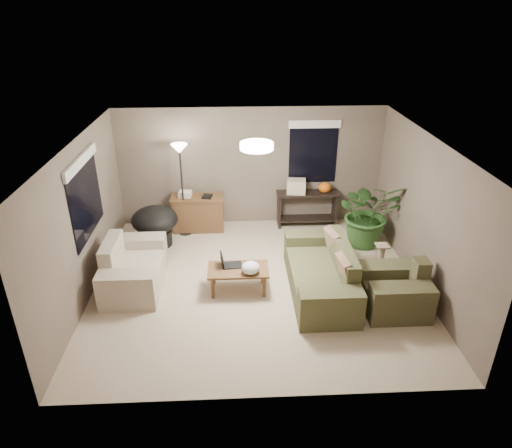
{
  "coord_description": "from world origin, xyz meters",
  "views": [
    {
      "loc": [
        -0.34,
        -6.58,
        4.38
      ],
      "look_at": [
        0.0,
        0.2,
        1.05
      ],
      "focal_mm": 32.0,
      "sensor_mm": 36.0,
      "label": 1
    }
  ],
  "objects_px": {
    "console_table": "(307,206)",
    "cat_scratching_post": "(381,259)",
    "floor_lamp": "(180,160)",
    "houseplant": "(368,220)",
    "coffee_table": "(238,272)",
    "main_sofa": "(322,275)",
    "loveseat": "(133,269)",
    "papasan_chair": "(155,223)",
    "armchair": "(395,291)",
    "desk": "(199,213)"
  },
  "relations": [
    {
      "from": "console_table",
      "to": "cat_scratching_post",
      "type": "height_order",
      "value": "console_table"
    },
    {
      "from": "floor_lamp",
      "to": "houseplant",
      "type": "height_order",
      "value": "floor_lamp"
    },
    {
      "from": "coffee_table",
      "to": "floor_lamp",
      "type": "relative_size",
      "value": 0.52
    },
    {
      "from": "main_sofa",
      "to": "loveseat",
      "type": "relative_size",
      "value": 1.38
    },
    {
      "from": "papasan_chair",
      "to": "console_table",
      "type": "bearing_deg",
      "value": 13.51
    },
    {
      "from": "main_sofa",
      "to": "papasan_chair",
      "type": "distance_m",
      "value": 3.46
    },
    {
      "from": "cat_scratching_post",
      "to": "loveseat",
      "type": "bearing_deg",
      "value": -176.36
    },
    {
      "from": "armchair",
      "to": "desk",
      "type": "xyz_separation_m",
      "value": [
        -3.24,
        2.92,
        0.08
      ]
    },
    {
      "from": "loveseat",
      "to": "floor_lamp",
      "type": "relative_size",
      "value": 0.84
    },
    {
      "from": "armchair",
      "to": "houseplant",
      "type": "bearing_deg",
      "value": 86.74
    },
    {
      "from": "floor_lamp",
      "to": "houseplant",
      "type": "distance_m",
      "value": 3.85
    },
    {
      "from": "armchair",
      "to": "papasan_chair",
      "type": "distance_m",
      "value": 4.64
    },
    {
      "from": "loveseat",
      "to": "cat_scratching_post",
      "type": "distance_m",
      "value": 4.36
    },
    {
      "from": "main_sofa",
      "to": "houseplant",
      "type": "bearing_deg",
      "value": 53.29
    },
    {
      "from": "main_sofa",
      "to": "houseplant",
      "type": "xyz_separation_m",
      "value": [
        1.17,
        1.57,
        0.24
      ]
    },
    {
      "from": "main_sofa",
      "to": "loveseat",
      "type": "height_order",
      "value": "same"
    },
    {
      "from": "houseplant",
      "to": "armchair",
      "type": "bearing_deg",
      "value": -93.26
    },
    {
      "from": "main_sofa",
      "to": "console_table",
      "type": "relative_size",
      "value": 1.69
    },
    {
      "from": "console_table",
      "to": "papasan_chair",
      "type": "bearing_deg",
      "value": -166.49
    },
    {
      "from": "console_table",
      "to": "floor_lamp",
      "type": "relative_size",
      "value": 0.68
    },
    {
      "from": "papasan_chair",
      "to": "houseplant",
      "type": "distance_m",
      "value": 4.16
    },
    {
      "from": "floor_lamp",
      "to": "houseplant",
      "type": "xyz_separation_m",
      "value": [
        3.64,
        -0.65,
        -1.07
      ]
    },
    {
      "from": "coffee_table",
      "to": "desk",
      "type": "relative_size",
      "value": 0.91
    },
    {
      "from": "main_sofa",
      "to": "console_table",
      "type": "bearing_deg",
      "value": 87.35
    },
    {
      "from": "papasan_chair",
      "to": "houseplant",
      "type": "height_order",
      "value": "houseplant"
    },
    {
      "from": "main_sofa",
      "to": "armchair",
      "type": "height_order",
      "value": "same"
    },
    {
      "from": "armchair",
      "to": "console_table",
      "type": "height_order",
      "value": "armchair"
    },
    {
      "from": "loveseat",
      "to": "console_table",
      "type": "distance_m",
      "value": 3.94
    },
    {
      "from": "main_sofa",
      "to": "coffee_table",
      "type": "bearing_deg",
      "value": 177.54
    },
    {
      "from": "main_sofa",
      "to": "coffee_table",
      "type": "xyz_separation_m",
      "value": [
        -1.39,
        0.06,
        0.06
      ]
    },
    {
      "from": "console_table",
      "to": "desk",
      "type": "bearing_deg",
      "value": -177.46
    },
    {
      "from": "main_sofa",
      "to": "papasan_chair",
      "type": "bearing_deg",
      "value": 149.79
    },
    {
      "from": "floor_lamp",
      "to": "cat_scratching_post",
      "type": "xyz_separation_m",
      "value": [
        3.64,
        -1.62,
        -1.38
      ]
    },
    {
      "from": "loveseat",
      "to": "console_table",
      "type": "height_order",
      "value": "loveseat"
    },
    {
      "from": "armchair",
      "to": "console_table",
      "type": "relative_size",
      "value": 0.77
    },
    {
      "from": "loveseat",
      "to": "desk",
      "type": "distance_m",
      "value": 2.28
    },
    {
      "from": "papasan_chair",
      "to": "floor_lamp",
      "type": "relative_size",
      "value": 0.51
    },
    {
      "from": "loveseat",
      "to": "console_table",
      "type": "relative_size",
      "value": 1.23
    },
    {
      "from": "main_sofa",
      "to": "houseplant",
      "type": "relative_size",
      "value": 1.61
    },
    {
      "from": "papasan_chair",
      "to": "cat_scratching_post",
      "type": "distance_m",
      "value": 4.32
    },
    {
      "from": "desk",
      "to": "papasan_chair",
      "type": "bearing_deg",
      "value": -141.15
    },
    {
      "from": "armchair",
      "to": "papasan_chair",
      "type": "bearing_deg",
      "value": 150.64
    },
    {
      "from": "desk",
      "to": "floor_lamp",
      "type": "bearing_deg",
      "value": -149.92
    },
    {
      "from": "loveseat",
      "to": "armchair",
      "type": "relative_size",
      "value": 1.6
    },
    {
      "from": "armchair",
      "to": "floor_lamp",
      "type": "relative_size",
      "value": 0.52
    },
    {
      "from": "loveseat",
      "to": "desk",
      "type": "relative_size",
      "value": 1.45
    },
    {
      "from": "main_sofa",
      "to": "armchair",
      "type": "xyz_separation_m",
      "value": [
        1.05,
        -0.53,
        0.0
      ]
    },
    {
      "from": "armchair",
      "to": "floor_lamp",
      "type": "bearing_deg",
      "value": 141.94
    },
    {
      "from": "armchair",
      "to": "papasan_chair",
      "type": "xyz_separation_m",
      "value": [
        -4.04,
        2.27,
        0.17
      ]
    },
    {
      "from": "armchair",
      "to": "floor_lamp",
      "type": "xyz_separation_m",
      "value": [
        -3.52,
        2.76,
        1.3
      ]
    }
  ]
}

